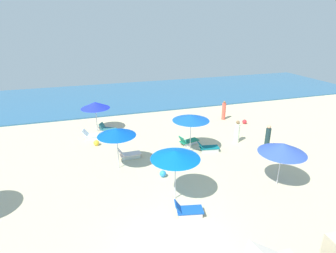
{
  "coord_description": "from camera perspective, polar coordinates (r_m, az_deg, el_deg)",
  "views": [
    {
      "loc": [
        -2.78,
        -7.55,
        8.1
      ],
      "look_at": [
        2.7,
        9.64,
        1.13
      ],
      "focal_mm": 29.28,
      "sensor_mm": 36.0,
      "label": 1
    }
  ],
  "objects": [
    {
      "name": "ground_plane",
      "position": [
        11.41,
        1.94,
        -24.11
      ],
      "size": [
        60.0,
        60.0,
        0.0
      ],
      "primitive_type": "plane",
      "color": "beige"
    },
    {
      "name": "ocean",
      "position": [
        31.94,
        -12.19,
        6.06
      ],
      "size": [
        60.0,
        13.53,
        0.12
      ],
      "primitive_type": "cube",
      "color": "#2E658F",
      "rests_on": "ground_plane"
    },
    {
      "name": "umbrella_0",
      "position": [
        17.42,
        4.8,
        1.82
      ],
      "size": [
        2.37,
        2.37,
        2.55
      ],
      "color": "silver",
      "rests_on": "ground_plane"
    },
    {
      "name": "lounge_chair_0_0",
      "position": [
        19.27,
        4.21,
        -3.03
      ],
      "size": [
        1.54,
        0.92,
        0.7
      ],
      "rotation": [
        0.0,
        0.0,
        1.84
      ],
      "color": "silver",
      "rests_on": "ground_plane"
    },
    {
      "name": "lounge_chair_0_1",
      "position": [
        18.4,
        8.29,
        -4.37
      ],
      "size": [
        1.48,
        0.85,
        0.63
      ],
      "rotation": [
        0.0,
        0.0,
        1.4
      ],
      "color": "silver",
      "rests_on": "ground_plane"
    },
    {
      "name": "umbrella_2",
      "position": [
        21.67,
        -14.93,
        4.32
      ],
      "size": [
        2.2,
        2.2,
        2.35
      ],
      "color": "silver",
      "rests_on": "ground_plane"
    },
    {
      "name": "lounge_chair_2_0",
      "position": [
        21.75,
        -12.52,
        -0.48
      ],
      "size": [
        1.4,
        1.19,
        0.73
      ],
      "rotation": [
        0.0,
        0.0,
        1.04
      ],
      "color": "silver",
      "rests_on": "ground_plane"
    },
    {
      "name": "lounge_chair_2_1",
      "position": [
        20.88,
        -15.47,
        -1.76
      ],
      "size": [
        1.56,
        1.01,
        0.68
      ],
      "rotation": [
        0.0,
        0.0,
        1.31
      ],
      "color": "silver",
      "rests_on": "ground_plane"
    },
    {
      "name": "umbrella_3",
      "position": [
        15.04,
        22.76,
        -4.17
      ],
      "size": [
        2.41,
        2.41,
        2.37
      ],
      "color": "silver",
      "rests_on": "ground_plane"
    },
    {
      "name": "umbrella_4",
      "position": [
        15.63,
        -10.67,
        -1.15
      ],
      "size": [
        2.2,
        2.2,
        2.49
      ],
      "color": "silver",
      "rests_on": "ground_plane"
    },
    {
      "name": "lounge_chair_4_0",
      "position": [
        17.49,
        -8.21,
        -5.7
      ],
      "size": [
        1.45,
        0.6,
        0.75
      ],
      "rotation": [
        0.0,
        0.0,
        1.59
      ],
      "color": "silver",
      "rests_on": "ground_plane"
    },
    {
      "name": "umbrella_5",
      "position": [
        12.58,
        1.56,
        -5.89
      ],
      "size": [
        2.32,
        2.32,
        2.59
      ],
      "color": "silver",
      "rests_on": "ground_plane"
    },
    {
      "name": "lounge_chair_5_0",
      "position": [
        12.71,
        4.12,
        -16.97
      ],
      "size": [
        1.37,
        0.86,
        0.69
      ],
      "rotation": [
        0.0,
        0.0,
        1.35
      ],
      "color": "silver",
      "rests_on": "ground_plane"
    },
    {
      "name": "beachgoer_0",
      "position": [
        19.92,
        14.15,
        -1.17
      ],
      "size": [
        0.42,
        0.42,
        1.64
      ],
      "rotation": [
        0.0,
        0.0,
        4.83
      ],
      "color": "white",
      "rests_on": "ground_plane"
    },
    {
      "name": "beachgoer_1",
      "position": [
        19.41,
        20.03,
        -2.25
      ],
      "size": [
        0.34,
        0.34,
        1.74
      ],
      "rotation": [
        0.0,
        0.0,
        3.16
      ],
      "color": "#1B3335",
      "rests_on": "ground_plane"
    },
    {
      "name": "beachgoer_2",
      "position": [
        24.38,
        11.53,
        3.21
      ],
      "size": [
        0.36,
        0.36,
        1.67
      ],
      "rotation": [
        0.0,
        0.0,
        1.69
      ],
      "color": "#F95B47",
      "rests_on": "ground_plane"
    },
    {
      "name": "beach_ball_0",
      "position": [
        15.4,
        -1.06,
        -9.81
      ],
      "size": [
        0.37,
        0.37,
        0.37
      ],
      "primitive_type": "sphere",
      "color": "#2D99E1",
      "rests_on": "ground_plane"
    },
    {
      "name": "beach_ball_1",
      "position": [
        23.92,
        15.64,
        0.98
      ],
      "size": [
        0.37,
        0.37,
        0.37
      ],
      "primitive_type": "sphere",
      "color": "red",
      "rests_on": "ground_plane"
    },
    {
      "name": "beach_ball_2",
      "position": [
        19.68,
        -14.7,
        -3.31
      ],
      "size": [
        0.39,
        0.39,
        0.39
      ],
      "primitive_type": "sphere",
      "color": "yellow",
      "rests_on": "ground_plane"
    }
  ]
}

